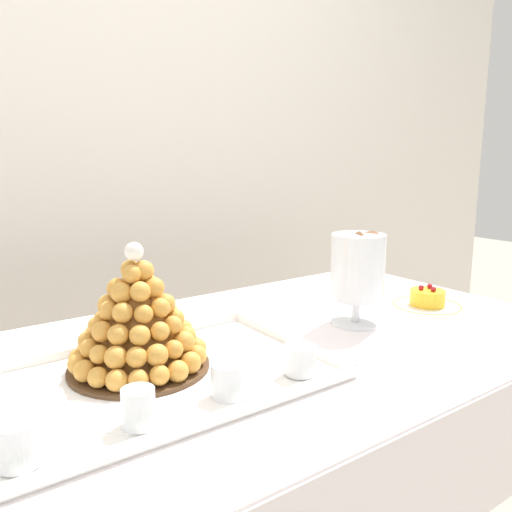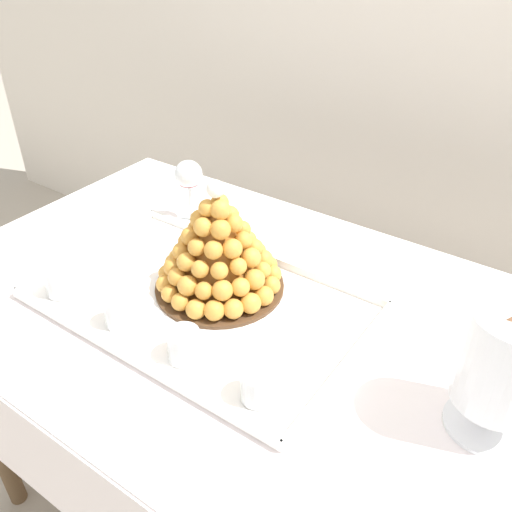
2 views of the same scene
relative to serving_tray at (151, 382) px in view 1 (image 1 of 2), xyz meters
name	(u,v)px [view 1 (image 1 of 2)]	position (x,y,z in m)	size (l,w,h in m)	color
backdrop_wall	(70,117)	(0.21, 1.04, 0.51)	(4.80, 0.10, 2.50)	silver
buffet_table	(235,390)	(0.21, 0.05, -0.09)	(1.57, 0.81, 0.74)	brown
serving_tray	(151,382)	(0.00, 0.00, 0.00)	(0.63, 0.39, 0.02)	white
croquembouche	(138,322)	(0.01, 0.06, 0.09)	(0.26, 0.26, 0.23)	#4C331E
dessert_cup_left	(18,445)	(-0.24, -0.13, 0.03)	(0.05, 0.05, 0.06)	silver
dessert_cup_mid_left	(138,409)	(-0.08, -0.13, 0.03)	(0.05, 0.05, 0.06)	silver
dessert_cup_centre	(228,381)	(0.08, -0.13, 0.03)	(0.06, 0.06, 0.06)	silver
dessert_cup_mid_right	(300,361)	(0.23, -0.13, 0.03)	(0.05, 0.05, 0.05)	silver
macaron_goblet	(358,269)	(0.53, 0.02, 0.13)	(0.12, 0.12, 0.22)	white
fruit_tart_plate	(427,301)	(0.78, 0.00, 0.01)	(0.18, 0.18, 0.06)	white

